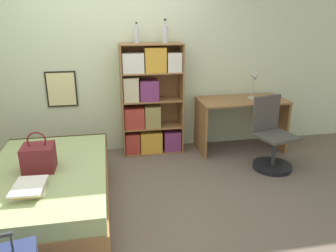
# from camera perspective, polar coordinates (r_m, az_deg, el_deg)

# --- Properties ---
(ground_plane) EXTENTS (14.00, 14.00, 0.00)m
(ground_plane) POSITION_cam_1_polar(r_m,az_deg,el_deg) (3.55, -7.59, -13.00)
(ground_plane) COLOR #66564C
(wall_back) EXTENTS (10.00, 0.09, 2.60)m
(wall_back) POSITION_cam_1_polar(r_m,az_deg,el_deg) (4.55, -9.45, 11.51)
(wall_back) COLOR beige
(wall_back) RESTS_ON ground_plane
(bed) EXTENTS (1.15, 1.85, 0.45)m
(bed) POSITION_cam_1_polar(r_m,az_deg,el_deg) (3.51, -19.93, -10.26)
(bed) COLOR olive
(bed) RESTS_ON ground_plane
(handbag) EXTENTS (0.29, 0.25, 0.39)m
(handbag) POSITION_cam_1_polar(r_m,az_deg,el_deg) (3.35, -21.59, -5.10)
(handbag) COLOR maroon
(handbag) RESTS_ON bed
(book_stack_on_bed) EXTENTS (0.31, 0.36, 0.07)m
(book_stack_on_bed) POSITION_cam_1_polar(r_m,az_deg,el_deg) (3.03, -23.08, -9.93)
(book_stack_on_bed) COLOR silver
(book_stack_on_bed) RESTS_ON bed
(bookcase) EXTENTS (0.83, 0.32, 1.51)m
(bookcase) POSITION_cam_1_polar(r_m,az_deg,el_deg) (4.48, -3.38, 4.15)
(bookcase) COLOR olive
(bookcase) RESTS_ON ground_plane
(bottle_green) EXTENTS (0.06, 0.06, 0.26)m
(bottle_green) POSITION_cam_1_polar(r_m,az_deg,el_deg) (4.37, -5.47, 15.49)
(bottle_green) COLOR #B7BCC1
(bottle_green) RESTS_ON bookcase
(bottle_brown) EXTENTS (0.08, 0.08, 0.30)m
(bottle_brown) POSITION_cam_1_polar(r_m,az_deg,el_deg) (4.38, -0.50, 15.78)
(bottle_brown) COLOR #B7BCC1
(bottle_brown) RESTS_ON bookcase
(desk) EXTENTS (1.22, 0.60, 0.74)m
(desk) POSITION_cam_1_polar(r_m,az_deg,el_deg) (4.74, 12.59, 1.93)
(desk) COLOR olive
(desk) RESTS_ON ground_plane
(desk_lamp) EXTENTS (0.17, 0.12, 0.41)m
(desk_lamp) POSITION_cam_1_polar(r_m,az_deg,el_deg) (4.72, 14.94, 7.87)
(desk_lamp) COLOR #ADA89E
(desk_lamp) RESTS_ON desk
(desk_chair) EXTENTS (0.53, 0.53, 0.91)m
(desk_chair) POSITION_cam_1_polar(r_m,az_deg,el_deg) (4.33, 17.56, -3.35)
(desk_chair) COLOR black
(desk_chair) RESTS_ON ground_plane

